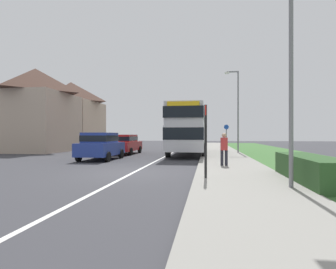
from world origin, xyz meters
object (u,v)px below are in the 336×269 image
at_px(pedestrian_at_stop, 224,148).
at_px(bus_stop_sign, 206,136).
at_px(street_lamp_mid, 237,106).
at_px(parked_car_blue, 101,145).
at_px(parked_car_red, 125,143).
at_px(double_decker_bus, 189,128).
at_px(street_lamp_near, 287,52).
at_px(cycle_route_sign, 226,136).

height_order(pedestrian_at_stop, bus_stop_sign, bus_stop_sign).
bearing_deg(bus_stop_sign, street_lamp_mid, 79.83).
xyz_separation_m(parked_car_blue, parked_car_red, (-0.06, 5.16, -0.05)).
bearing_deg(street_lamp_mid, double_decker_bus, -158.39).
distance_m(bus_stop_sign, street_lamp_mid, 14.15).
distance_m(double_decker_bus, bus_stop_sign, 12.28).
relative_size(parked_car_red, street_lamp_mid, 0.66).
xyz_separation_m(pedestrian_at_stop, street_lamp_mid, (1.62, 9.87, 3.00)).
bearing_deg(bus_stop_sign, parked_car_blue, 133.25).
distance_m(parked_car_blue, pedestrian_at_stop, 8.08).
bearing_deg(parked_car_red, bus_stop_sign, -61.32).
bearing_deg(bus_stop_sign, parked_car_red, 118.68).
relative_size(bus_stop_sign, street_lamp_mid, 0.38).
bearing_deg(parked_car_blue, parked_car_red, 90.71).
bearing_deg(double_decker_bus, pedestrian_at_stop, -74.80).
distance_m(parked_car_red, street_lamp_mid, 9.75).
height_order(street_lamp_near, street_lamp_mid, street_lamp_mid).
xyz_separation_m(parked_car_blue, street_lamp_near, (8.85, -8.30, 2.97)).
height_order(parked_car_red, bus_stop_sign, bus_stop_sign).
relative_size(parked_car_blue, cycle_route_sign, 1.59).
height_order(double_decker_bus, parked_car_red, double_decker_bus).
relative_size(pedestrian_at_stop, street_lamp_mid, 0.24).
height_order(parked_car_blue, street_lamp_mid, street_lamp_mid).
bearing_deg(parked_car_blue, bus_stop_sign, -46.75).
relative_size(double_decker_bus, street_lamp_mid, 1.44).
bearing_deg(double_decker_bus, parked_car_blue, -134.98).
height_order(double_decker_bus, cycle_route_sign, double_decker_bus).
xyz_separation_m(parked_car_red, street_lamp_mid, (9.12, 1.55, 3.09)).
relative_size(parked_car_red, bus_stop_sign, 1.74).
xyz_separation_m(pedestrian_at_stop, cycle_route_sign, (0.94, 12.29, 0.45)).
height_order(pedestrian_at_stop, street_lamp_near, street_lamp_near).
bearing_deg(street_lamp_mid, bus_stop_sign, -100.17).
bearing_deg(cycle_route_sign, bus_stop_sign, -96.32).
bearing_deg(parked_car_red, parked_car_blue, -89.29).
bearing_deg(street_lamp_near, street_lamp_mid, 89.23).
bearing_deg(pedestrian_at_stop, street_lamp_mid, 80.69).
bearing_deg(parked_car_blue, pedestrian_at_stop, -22.97).
distance_m(double_decker_bus, street_lamp_near, 14.08).
bearing_deg(parked_car_red, cycle_route_sign, 25.20).
bearing_deg(street_lamp_mid, parked_car_red, -170.33).
bearing_deg(parked_car_red, pedestrian_at_stop, -47.94).
distance_m(bus_stop_sign, street_lamp_near, 3.52).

